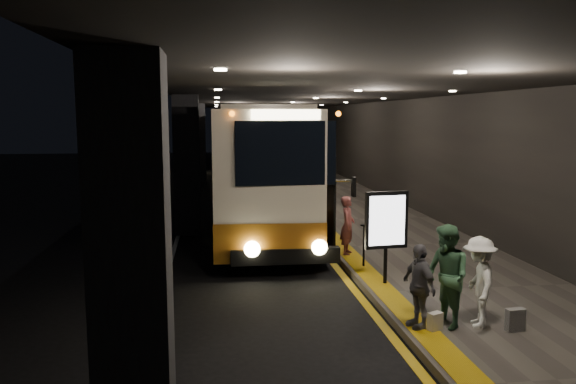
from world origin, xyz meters
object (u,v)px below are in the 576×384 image
bag_plain (435,322)px  passenger_waiting_grey (419,286)px  coach_second (247,152)px  coach_third (234,141)px  passenger_waiting_white (479,282)px  coach_main (263,173)px  info_sign (386,222)px  passenger_waiting_green (447,276)px  bag_polka (515,320)px  passenger_boarding (348,225)px  stanchion_post (364,246)px

bag_plain → passenger_waiting_grey: bearing=142.2°
coach_second → coach_third: (-0.19, 14.72, -0.09)m
coach_second → passenger_waiting_white: coach_second is taller
coach_main → info_sign: coach_main is taller
passenger_waiting_green → passenger_waiting_white: size_ratio=1.13×
coach_main → coach_third: bearing=93.4°
coach_second → bag_polka: bearing=-83.0°
bag_polka → info_sign: bearing=115.2°
passenger_waiting_grey → bag_polka: size_ratio=3.77×
passenger_boarding → passenger_waiting_grey: size_ratio=1.05×
coach_second → passenger_boarding: bearing=-85.5°
bag_plain → stanchion_post: 4.15m
coach_second → info_sign: (1.92, -18.93, -0.33)m
coach_main → passenger_waiting_grey: (1.84, -9.65, -0.99)m
coach_main → bag_polka: (3.40, -10.03, -1.53)m
coach_main → stanchion_post: size_ratio=12.49×
passenger_boarding → passenger_waiting_green: 5.24m
coach_third → passenger_waiting_grey: coach_third is taller
coach_second → passenger_waiting_grey: size_ratio=8.37×
bag_plain → passenger_waiting_white: bearing=8.8°
coach_main → passenger_waiting_white: (2.89, -9.71, -0.94)m
passenger_waiting_green → bag_polka: (1.08, -0.36, -0.69)m
passenger_waiting_white → bag_plain: passenger_waiting_white is taller
bag_polka → passenger_waiting_white: bearing=148.1°
passenger_waiting_grey → stanchion_post: bearing=164.3°
stanchion_post → passenger_waiting_grey: bearing=-91.6°
coach_main → coach_third: 26.51m
passenger_boarding → bag_polka: bearing=-142.8°
bag_plain → stanchion_post: size_ratio=0.31×
passenger_boarding → passenger_waiting_green: size_ratio=0.86×
coach_main → coach_third: size_ratio=1.08×
coach_main → bag_polka: 10.70m
passenger_waiting_grey → info_sign: (0.20, 2.52, 0.63)m
passenger_waiting_green → info_sign: bearing=176.3°
passenger_boarding → bag_polka: passenger_boarding is taller
info_sign → passenger_waiting_grey: bearing=-101.0°
coach_third → passenger_waiting_grey: 36.22m
coach_main → passenger_waiting_green: coach_main is taller
passenger_waiting_white → info_sign: 2.77m
passenger_waiting_green → coach_main: bearing=-176.5°
passenger_waiting_grey → passenger_waiting_green: bearing=73.0°
coach_main → bag_polka: size_ratio=32.57×
coach_second → bag_plain: 21.77m
coach_main → coach_second: coach_main is taller
passenger_boarding → passenger_waiting_green: passenger_waiting_green is taller
passenger_waiting_grey → bag_plain: bearing=38.0°
coach_third → info_sign: bearing=-88.7°
info_sign → bag_plain: bearing=-95.6°
stanchion_post → info_sign: bearing=-86.3°
passenger_waiting_grey → passenger_boarding: bearing=165.8°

